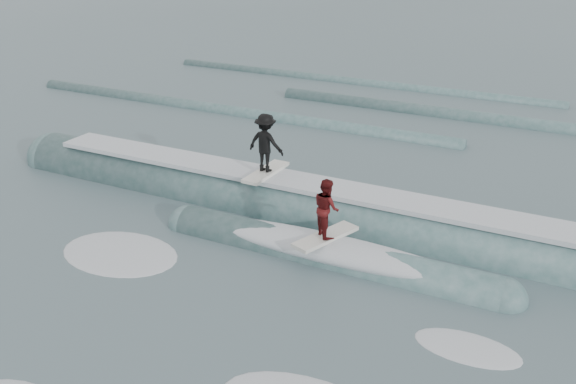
% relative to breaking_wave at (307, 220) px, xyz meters
% --- Properties ---
extents(ground, '(160.00, 160.00, 0.00)m').
position_rel_breaking_wave_xyz_m(ground, '(-0.34, -5.24, -0.05)').
color(ground, '#3C5558').
rests_on(ground, ground).
extents(breaking_wave, '(22.40, 3.79, 2.03)m').
position_rel_breaking_wave_xyz_m(breaking_wave, '(0.00, 0.00, 0.00)').
color(breaking_wave, '#375D5D').
rests_on(breaking_wave, ground).
extents(surfer_black, '(1.19, 2.01, 1.89)m').
position_rel_breaking_wave_xyz_m(surfer_black, '(-1.60, 0.41, 1.96)').
color(surfer_black, white).
rests_on(surfer_black, ground).
extents(surfer_red, '(1.20, 2.07, 1.66)m').
position_rel_breaking_wave_xyz_m(surfer_red, '(1.38, -1.79, 1.30)').
color(surfer_red, silver).
rests_on(surfer_red, ground).
extents(whitewater, '(11.63, 7.97, 0.10)m').
position_rel_breaking_wave_xyz_m(whitewater, '(0.64, -6.88, -0.05)').
color(whitewater, silver).
rests_on(whitewater, ground).
extents(far_swells, '(34.18, 8.65, 0.80)m').
position_rel_breaking_wave_xyz_m(far_swells, '(-2.34, 12.42, -0.05)').
color(far_swells, '#375D5D').
rests_on(far_swells, ground).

